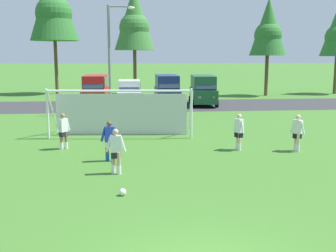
# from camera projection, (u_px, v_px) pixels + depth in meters

# --- Properties ---
(ground_plane) EXTENTS (400.00, 400.00, 0.00)m
(ground_plane) POSITION_uv_depth(u_px,v_px,m) (155.00, 133.00, 22.86)
(ground_plane) COLOR #3D7028
(parking_lot_strip) EXTENTS (52.00, 8.40, 0.01)m
(parking_lot_strip) POSITION_uv_depth(u_px,v_px,m) (145.00, 106.00, 35.40)
(parking_lot_strip) COLOR #333335
(parking_lot_strip) RESTS_ON ground
(soccer_ball) EXTENTS (0.22, 0.22, 0.22)m
(soccer_ball) POSITION_uv_depth(u_px,v_px,m) (123.00, 192.00, 12.69)
(soccer_ball) COLOR white
(soccer_ball) RESTS_ON ground
(soccer_goal) EXTENTS (7.56, 2.60, 2.57)m
(soccer_goal) POSITION_uv_depth(u_px,v_px,m) (121.00, 111.00, 22.03)
(soccer_goal) COLOR white
(soccer_goal) RESTS_ON ground
(player_striker_near) EXTENTS (0.74, 0.30, 1.64)m
(player_striker_near) POSITION_uv_depth(u_px,v_px,m) (116.00, 151.00, 14.93)
(player_striker_near) COLOR tan
(player_striker_near) RESTS_ON ground
(player_midfield_center) EXTENTS (0.60, 0.56, 1.64)m
(player_midfield_center) POSITION_uv_depth(u_px,v_px,m) (63.00, 131.00, 18.87)
(player_midfield_center) COLOR #936B4C
(player_midfield_center) RESTS_ON ground
(player_defender_far) EXTENTS (0.50, 0.65, 1.64)m
(player_defender_far) POSITION_uv_depth(u_px,v_px,m) (297.00, 133.00, 18.46)
(player_defender_far) COLOR beige
(player_defender_far) RESTS_ON ground
(player_winger_left) EXTENTS (0.40, 0.72, 1.64)m
(player_winger_left) POSITION_uv_depth(u_px,v_px,m) (239.00, 132.00, 18.70)
(player_winger_left) COLOR beige
(player_winger_left) RESTS_ON ground
(player_winger_right) EXTENTS (0.75, 0.31, 1.64)m
(player_winger_right) POSITION_uv_depth(u_px,v_px,m) (110.00, 141.00, 16.73)
(player_winger_right) COLOR brown
(player_winger_right) RESTS_ON ground
(parked_car_slot_far_left) EXTENTS (2.28, 4.84, 2.52)m
(parked_car_slot_far_left) POSITION_uv_depth(u_px,v_px,m) (95.00, 89.00, 35.89)
(parked_car_slot_far_left) COLOR red
(parked_car_slot_far_left) RESTS_ON ground
(parked_car_slot_left) EXTENTS (2.16, 4.61, 2.16)m
(parked_car_slot_left) POSITION_uv_depth(u_px,v_px,m) (129.00, 93.00, 34.91)
(parked_car_slot_left) COLOR silver
(parked_car_slot_left) RESTS_ON ground
(parked_car_slot_center_left) EXTENTS (2.23, 4.82, 2.52)m
(parked_car_slot_center_left) POSITION_uv_depth(u_px,v_px,m) (167.00, 89.00, 36.27)
(parked_car_slot_center_left) COLOR navy
(parked_car_slot_center_left) RESTS_ON ground
(parked_car_slot_center) EXTENTS (2.47, 4.93, 2.52)m
(parked_car_slot_center) POSITION_uv_depth(u_px,v_px,m) (203.00, 89.00, 35.49)
(parked_car_slot_center) COLOR #194C2D
(parked_car_slot_center) RESTS_ON ground
(tree_mid_left) EXTENTS (5.20, 5.20, 13.86)m
(tree_mid_left) POSITION_uv_depth(u_px,v_px,m) (53.00, 5.00, 44.68)
(tree_mid_left) COLOR brown
(tree_mid_left) RESTS_ON ground
(tree_center_back) EXTENTS (4.28, 4.28, 11.42)m
(tree_center_back) POSITION_uv_depth(u_px,v_px,m) (134.00, 20.00, 44.24)
(tree_center_back) COLOR brown
(tree_center_back) RESTS_ON ground
(tree_mid_right) EXTENTS (3.77, 3.77, 10.05)m
(tree_mid_right) POSITION_uv_depth(u_px,v_px,m) (268.00, 29.00, 43.02)
(tree_mid_right) COLOR brown
(tree_mid_right) RESTS_ON ground
(street_lamp) EXTENTS (2.00, 0.32, 7.63)m
(street_lamp) POSITION_uv_depth(u_px,v_px,m) (112.00, 59.00, 29.36)
(street_lamp) COLOR slate
(street_lamp) RESTS_ON ground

